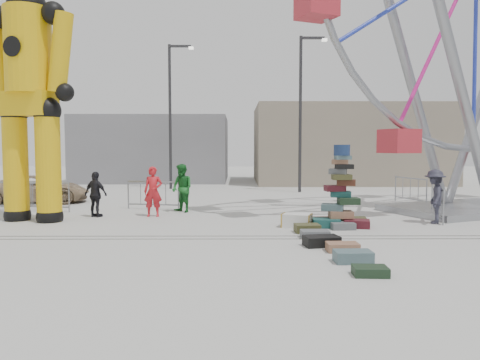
{
  "coord_description": "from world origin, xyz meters",
  "views": [
    {
      "loc": [
        -0.25,
        -11.24,
        2.37
      ],
      "look_at": [
        -0.17,
        2.74,
        1.37
      ],
      "focal_mm": 35.0,
      "sensor_mm": 36.0,
      "label": 1
    }
  ],
  "objects_px": {
    "barricade_dummy_b": "(44,197)",
    "barricade_wheel_back": "(410,190)",
    "barricade_dummy_c": "(153,195)",
    "barricade_wheel_front": "(437,203)",
    "parked_suv": "(37,189)",
    "pedestrian_red": "(153,192)",
    "pedestrian_green": "(182,188)",
    "pedestrian_black": "(96,194)",
    "crash_test_dummy": "(29,86)",
    "suitcase_tower": "(340,204)",
    "barricade_dummy_a": "(18,195)",
    "lamp_post_left": "(172,109)",
    "steamer_trunk": "(297,221)",
    "pedestrian_grey": "(435,196)",
    "lamp_post_right": "(302,106)"
  },
  "relations": [
    {
      "from": "pedestrian_red",
      "to": "pedestrian_green",
      "type": "distance_m",
      "value": 1.34
    },
    {
      "from": "barricade_dummy_b",
      "to": "pedestrian_black",
      "type": "bearing_deg",
      "value": -20.37
    },
    {
      "from": "suitcase_tower",
      "to": "barricade_dummy_a",
      "type": "height_order",
      "value": "suitcase_tower"
    },
    {
      "from": "lamp_post_right",
      "to": "pedestrian_red",
      "type": "distance_m",
      "value": 11.1
    },
    {
      "from": "suitcase_tower",
      "to": "parked_suv",
      "type": "relative_size",
      "value": 0.58
    },
    {
      "from": "barricade_dummy_b",
      "to": "pedestrian_green",
      "type": "bearing_deg",
      "value": 7.44
    },
    {
      "from": "crash_test_dummy",
      "to": "barricade_dummy_b",
      "type": "bearing_deg",
      "value": 119.17
    },
    {
      "from": "lamp_post_right",
      "to": "steamer_trunk",
      "type": "distance_m",
      "value": 11.58
    },
    {
      "from": "barricade_dummy_b",
      "to": "pedestrian_grey",
      "type": "relative_size",
      "value": 1.2
    },
    {
      "from": "pedestrian_red",
      "to": "barricade_wheel_front",
      "type": "bearing_deg",
      "value": -7.56
    },
    {
      "from": "lamp_post_right",
      "to": "pedestrian_green",
      "type": "xyz_separation_m",
      "value": [
        -5.34,
        -7.43,
        -3.61
      ]
    },
    {
      "from": "crash_test_dummy",
      "to": "barricade_dummy_c",
      "type": "distance_m",
      "value": 5.71
    },
    {
      "from": "barricade_dummy_c",
      "to": "pedestrian_black",
      "type": "bearing_deg",
      "value": -118.21
    },
    {
      "from": "lamp_post_right",
      "to": "pedestrian_green",
      "type": "distance_m",
      "value": 9.84
    },
    {
      "from": "steamer_trunk",
      "to": "pedestrian_grey",
      "type": "height_order",
      "value": "pedestrian_grey"
    },
    {
      "from": "barricade_dummy_a",
      "to": "barricade_dummy_c",
      "type": "bearing_deg",
      "value": -10.93
    },
    {
      "from": "barricade_wheel_back",
      "to": "pedestrian_red",
      "type": "distance_m",
      "value": 10.77
    },
    {
      "from": "barricade_dummy_b",
      "to": "barricade_wheel_back",
      "type": "height_order",
      "value": "same"
    },
    {
      "from": "lamp_post_left",
      "to": "barricade_dummy_b",
      "type": "bearing_deg",
      "value": -110.26
    },
    {
      "from": "lamp_post_left",
      "to": "barricade_wheel_back",
      "type": "bearing_deg",
      "value": -31.84
    },
    {
      "from": "parked_suv",
      "to": "pedestrian_red",
      "type": "bearing_deg",
      "value": -138.06
    },
    {
      "from": "barricade_dummy_b",
      "to": "barricade_dummy_c",
      "type": "relative_size",
      "value": 1.0
    },
    {
      "from": "lamp_post_left",
      "to": "steamer_trunk",
      "type": "height_order",
      "value": "lamp_post_left"
    },
    {
      "from": "suitcase_tower",
      "to": "steamer_trunk",
      "type": "xyz_separation_m",
      "value": [
        -1.32,
        -0.17,
        -0.48
      ]
    },
    {
      "from": "pedestrian_black",
      "to": "crash_test_dummy",
      "type": "bearing_deg",
      "value": 50.66
    },
    {
      "from": "lamp_post_right",
      "to": "parked_suv",
      "type": "xyz_separation_m",
      "value": [
        -11.77,
        -4.67,
        -3.9
      ]
    },
    {
      "from": "suitcase_tower",
      "to": "pedestrian_red",
      "type": "height_order",
      "value": "suitcase_tower"
    },
    {
      "from": "suitcase_tower",
      "to": "crash_test_dummy",
      "type": "xyz_separation_m",
      "value": [
        -9.57,
        1.06,
        3.59
      ]
    },
    {
      "from": "suitcase_tower",
      "to": "pedestrian_red",
      "type": "xyz_separation_m",
      "value": [
        -5.92,
        2.01,
        0.17
      ]
    },
    {
      "from": "pedestrian_red",
      "to": "pedestrian_black",
      "type": "xyz_separation_m",
      "value": [
        -1.91,
        -0.12,
        -0.08
      ]
    },
    {
      "from": "suitcase_tower",
      "to": "parked_suv",
      "type": "xyz_separation_m",
      "value": [
        -11.49,
        5.8,
        -0.1
      ]
    },
    {
      "from": "suitcase_tower",
      "to": "barricade_dummy_a",
      "type": "xyz_separation_m",
      "value": [
        -11.29,
        3.74,
        -0.13
      ]
    },
    {
      "from": "pedestrian_grey",
      "to": "crash_test_dummy",
      "type": "bearing_deg",
      "value": -73.8
    },
    {
      "from": "barricade_wheel_back",
      "to": "pedestrian_grey",
      "type": "distance_m",
      "value": 5.31
    },
    {
      "from": "barricade_dummy_c",
      "to": "barricade_wheel_front",
      "type": "xyz_separation_m",
      "value": [
        9.63,
        -2.7,
        0.0
      ]
    },
    {
      "from": "barricade_dummy_c",
      "to": "pedestrian_green",
      "type": "bearing_deg",
      "value": -22.95
    },
    {
      "from": "crash_test_dummy",
      "to": "pedestrian_green",
      "type": "distance_m",
      "value": 5.99
    },
    {
      "from": "barricade_dummy_c",
      "to": "lamp_post_right",
      "type": "bearing_deg",
      "value": 56.23
    },
    {
      "from": "parked_suv",
      "to": "crash_test_dummy",
      "type": "bearing_deg",
      "value": -171.86
    },
    {
      "from": "barricade_dummy_b",
      "to": "barricade_wheel_back",
      "type": "xyz_separation_m",
      "value": [
        14.33,
        2.48,
        0.0
      ]
    },
    {
      "from": "lamp_post_left",
      "to": "pedestrian_black",
      "type": "distance_m",
      "value": 11.27
    },
    {
      "from": "crash_test_dummy",
      "to": "barricade_wheel_front",
      "type": "xyz_separation_m",
      "value": [
        12.95,
        0.09,
        -3.72
      ]
    },
    {
      "from": "barricade_wheel_front",
      "to": "pedestrian_black",
      "type": "bearing_deg",
      "value": 99.53
    },
    {
      "from": "barricade_dummy_c",
      "to": "barricade_dummy_a",
      "type": "bearing_deg",
      "value": -168.08
    },
    {
      "from": "suitcase_tower",
      "to": "pedestrian_green",
      "type": "distance_m",
      "value": 5.91
    },
    {
      "from": "pedestrian_black",
      "to": "pedestrian_grey",
      "type": "bearing_deg",
      "value": -162.27
    },
    {
      "from": "barricade_dummy_c",
      "to": "pedestrian_grey",
      "type": "bearing_deg",
      "value": -8.9
    },
    {
      "from": "lamp_post_left",
      "to": "pedestrian_red",
      "type": "height_order",
      "value": "lamp_post_left"
    },
    {
      "from": "lamp_post_left",
      "to": "pedestrian_green",
      "type": "height_order",
      "value": "lamp_post_left"
    },
    {
      "from": "barricade_wheel_back",
      "to": "pedestrian_green",
      "type": "bearing_deg",
      "value": -91.38
    }
  ]
}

